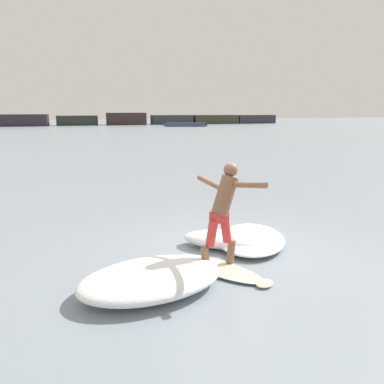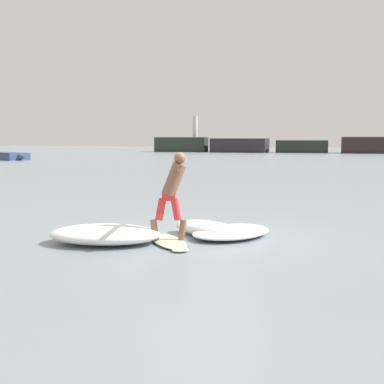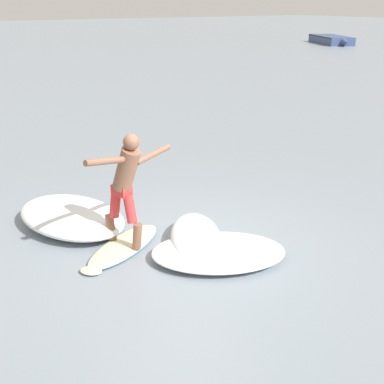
{
  "view_description": "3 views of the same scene",
  "coord_description": "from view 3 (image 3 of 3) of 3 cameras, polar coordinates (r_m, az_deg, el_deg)",
  "views": [
    {
      "loc": [
        -2.75,
        -6.25,
        2.65
      ],
      "look_at": [
        -0.46,
        0.98,
        0.98
      ],
      "focal_mm": 35.0,
      "sensor_mm": 36.0,
      "label": 1
    },
    {
      "loc": [
        2.65,
        -10.8,
        2.11
      ],
      "look_at": [
        -0.46,
        0.66,
        0.88
      ],
      "focal_mm": 50.0,
      "sensor_mm": 36.0,
      "label": 2
    },
    {
      "loc": [
        6.15,
        -3.99,
        3.55
      ],
      "look_at": [
        -0.66,
        0.52,
        0.61
      ],
      "focal_mm": 50.0,
      "sensor_mm": 36.0,
      "label": 3
    }
  ],
  "objects": [
    {
      "name": "ground_plane",
      "position": [
        8.15,
        -0.51,
        -6.05
      ],
      "size": [
        200.0,
        200.0,
        0.0
      ],
      "primitive_type": "plane",
      "color": "gray"
    },
    {
      "name": "surfboard",
      "position": [
        8.2,
        -7.34,
        -5.78
      ],
      "size": [
        1.43,
        1.83,
        0.21
      ],
      "color": "beige",
      "rests_on": "ground"
    },
    {
      "name": "surfer",
      "position": [
        7.76,
        -7.06,
        1.21
      ],
      "size": [
        0.86,
        1.58,
        1.74
      ],
      "color": "brown",
      "rests_on": "surfboard"
    },
    {
      "name": "small_boat_offshore",
      "position": [
        49.71,
        14.65,
        15.47
      ],
      "size": [
        6.72,
        4.56,
        0.66
      ],
      "color": "#374975",
      "rests_on": "ground"
    },
    {
      "name": "wave_foam_at_tail",
      "position": [
        7.81,
        2.83,
        -6.4
      ],
      "size": [
        2.11,
        2.36,
        0.22
      ],
      "color": "white",
      "rests_on": "ground"
    },
    {
      "name": "wave_foam_at_nose",
      "position": [
        8.14,
        0.38,
        -4.81
      ],
      "size": [
        1.89,
        1.54,
        0.32
      ],
      "color": "white",
      "rests_on": "ground"
    },
    {
      "name": "wave_foam_beside",
      "position": [
        9.06,
        -12.75,
        -2.54
      ],
      "size": [
        2.44,
        1.79,
        0.37
      ],
      "color": "white",
      "rests_on": "ground"
    }
  ]
}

